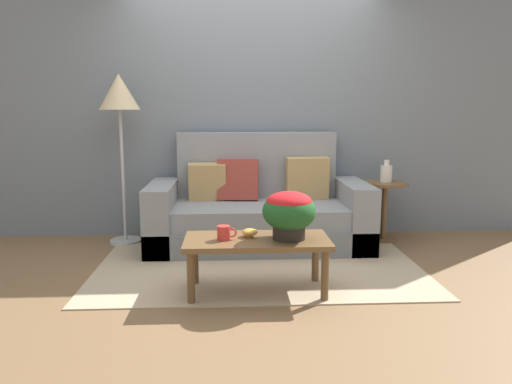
% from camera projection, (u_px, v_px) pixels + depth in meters
% --- Properties ---
extents(ground_plane, '(14.00, 14.00, 0.00)m').
position_uv_depth(ground_plane, '(258.00, 265.00, 4.13)').
color(ground_plane, brown).
extents(wall_back, '(6.40, 0.12, 2.68)m').
position_uv_depth(wall_back, '(252.00, 107.00, 5.02)').
color(wall_back, slate).
rests_on(wall_back, ground).
extents(area_rug, '(2.69, 1.66, 0.01)m').
position_uv_depth(area_rug, '(259.00, 266.00, 4.07)').
color(area_rug, tan).
rests_on(area_rug, ground).
extents(couch, '(2.08, 0.92, 1.08)m').
position_uv_depth(couch, '(258.00, 212.00, 4.71)').
color(couch, slate).
rests_on(couch, ground).
extents(coffee_table, '(1.03, 0.49, 0.41)m').
position_uv_depth(coffee_table, '(257.00, 246.00, 3.46)').
color(coffee_table, brown).
rests_on(coffee_table, ground).
extents(side_table, '(0.44, 0.44, 0.60)m').
position_uv_depth(side_table, '(385.00, 200.00, 4.83)').
color(side_table, brown).
rests_on(side_table, ground).
extents(floor_lamp, '(0.39, 0.39, 1.65)m').
position_uv_depth(floor_lamp, '(119.00, 102.00, 4.60)').
color(floor_lamp, '#B2B2B7').
rests_on(floor_lamp, ground).
extents(potted_plant, '(0.38, 0.38, 0.34)m').
position_uv_depth(potted_plant, '(289.00, 211.00, 3.40)').
color(potted_plant, black).
rests_on(potted_plant, coffee_table).
extents(coffee_mug, '(0.14, 0.09, 0.10)m').
position_uv_depth(coffee_mug, '(224.00, 233.00, 3.40)').
color(coffee_mug, red).
rests_on(coffee_mug, coffee_table).
extents(snack_bowl, '(0.11, 0.11, 0.06)m').
position_uv_depth(snack_bowl, '(250.00, 232.00, 3.48)').
color(snack_bowl, gold).
rests_on(snack_bowl, coffee_table).
extents(table_vase, '(0.11, 0.11, 0.22)m').
position_uv_depth(table_vase, '(386.00, 173.00, 4.79)').
color(table_vase, silver).
rests_on(table_vase, side_table).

